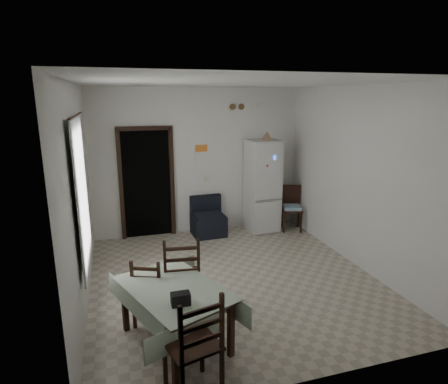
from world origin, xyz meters
TOP-DOWN VIEW (x-y plane):
  - ground at (0.00, 0.00)m, footprint 4.50×4.50m
  - ceiling at (0.00, 0.00)m, footprint 4.20×4.50m
  - wall_back at (0.00, 2.25)m, footprint 4.20×0.02m
  - wall_front at (0.00, -2.25)m, footprint 4.20×0.02m
  - wall_left at (-2.10, 0.00)m, footprint 0.02×4.50m
  - wall_right at (2.10, 0.00)m, footprint 0.02×4.50m
  - doorway at (-1.05, 2.45)m, footprint 1.06×0.52m
  - window_recess at (-2.15, -0.20)m, footprint 0.10×1.20m
  - curtain at (-2.04, -0.20)m, footprint 0.02×1.45m
  - curtain_rod at (-2.03, -0.20)m, footprint 0.02×1.60m
  - calendar at (0.05, 2.24)m, footprint 0.28×0.02m
  - calendar_image at (0.05, 2.23)m, footprint 0.24×0.01m
  - light_switch at (0.15, 2.24)m, footprint 0.08×0.02m
  - vent_left at (0.70, 2.23)m, footprint 0.12×0.03m
  - vent_right at (0.88, 2.23)m, footprint 0.12×0.03m
  - emergency_light at (1.35, 2.21)m, footprint 0.25×0.07m
  - fridge at (1.25, 1.93)m, footprint 0.64×0.64m
  - tan_cone at (1.32, 1.93)m, footprint 0.24×0.24m
  - navy_seat at (0.10, 1.93)m, footprint 0.66×0.64m
  - corner_chair at (1.84, 1.72)m, footprint 0.51×0.51m
  - dining_table at (-1.11, -1.28)m, footprint 1.30×1.55m
  - black_bag at (-1.10, -1.64)m, footprint 0.19×0.12m
  - dining_chair_far_left at (-1.32, -0.78)m, footprint 0.49×0.49m
  - dining_chair_far_right at (-0.92, -0.71)m, footprint 0.52×0.52m
  - dining_chair_near_head at (-1.07, -2.06)m, footprint 0.56×0.56m

SIDE VIEW (x-z plane):
  - ground at x=0.00m, z-range 0.00..0.00m
  - dining_table at x=-1.11m, z-range 0.00..0.68m
  - navy_seat at x=0.10m, z-range 0.00..0.77m
  - dining_chair_far_left at x=-1.32m, z-range 0.00..0.87m
  - corner_chair at x=1.84m, z-range 0.00..0.93m
  - dining_chair_near_head at x=-1.07m, z-range 0.00..1.07m
  - dining_chair_far_right at x=-0.92m, z-range 0.00..1.08m
  - black_bag at x=-1.10m, z-range 0.68..0.81m
  - fridge at x=1.25m, z-range 0.00..1.88m
  - doorway at x=-1.05m, z-range -0.05..2.17m
  - light_switch at x=0.15m, z-range 1.04..1.16m
  - wall_back at x=0.00m, z-range 0.00..2.90m
  - wall_front at x=0.00m, z-range 0.00..2.90m
  - wall_left at x=-2.10m, z-range 0.00..2.90m
  - wall_right at x=2.10m, z-range 0.00..2.90m
  - window_recess at x=-2.15m, z-range 0.75..2.35m
  - curtain at x=-2.04m, z-range 0.62..2.48m
  - calendar at x=0.05m, z-range 1.42..1.82m
  - calendar_image at x=0.05m, z-range 1.65..1.79m
  - tan_cone at x=1.32m, z-range 1.88..2.05m
  - curtain_rod at x=-2.03m, z-range 2.49..2.51m
  - vent_left at x=0.70m, z-range 2.46..2.58m
  - vent_right at x=0.88m, z-range 2.46..2.58m
  - emergency_light at x=1.35m, z-range 2.50..2.59m
  - ceiling at x=0.00m, z-range 2.89..2.91m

